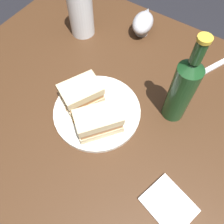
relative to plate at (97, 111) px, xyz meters
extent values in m
plane|color=black|center=(0.09, 0.02, -0.78)|extent=(6.00, 6.00, 0.00)
cube|color=#422816|center=(0.09, 0.02, -0.39)|extent=(1.18, 0.92, 0.77)
cylinder|color=silver|center=(0.00, 0.00, 0.00)|extent=(0.24, 0.24, 0.01)
cube|color=beige|center=(-0.05, 0.00, 0.02)|extent=(0.12, 0.13, 0.02)
cube|color=#B27A4C|center=(-0.05, 0.00, 0.04)|extent=(0.11, 0.12, 0.02)
cube|color=beige|center=(-0.05, 0.00, 0.06)|extent=(0.12, 0.13, 0.02)
cube|color=beige|center=(0.03, -0.04, 0.02)|extent=(0.13, 0.13, 0.02)
cube|color=#B27A4C|center=(0.03, -0.04, 0.04)|extent=(0.12, 0.13, 0.02)
cube|color=beige|center=(0.03, -0.04, 0.06)|extent=(0.13, 0.13, 0.02)
cube|color=#B77F33|center=(-0.02, -0.03, 0.01)|extent=(0.04, 0.02, 0.01)
cube|color=#B77F33|center=(-0.02, -0.05, 0.01)|extent=(0.05, 0.04, 0.02)
cube|color=#AD702D|center=(-0.05, -0.03, 0.02)|extent=(0.04, 0.03, 0.02)
cube|color=gold|center=(-0.03, -0.01, 0.02)|extent=(0.03, 0.05, 0.02)
cylinder|color=white|center=(-0.23, 0.24, 0.07)|extent=(0.08, 0.08, 0.15)
cylinder|color=#C67014|center=(-0.23, 0.24, 0.02)|extent=(0.07, 0.07, 0.06)
cylinder|color=#B7B7BC|center=(-0.06, 0.35, 0.00)|extent=(0.04, 0.04, 0.02)
ellipsoid|color=#B7B7BC|center=(-0.06, 0.35, 0.04)|extent=(0.09, 0.11, 0.06)
ellipsoid|color=#381E0F|center=(-0.06, 0.35, 0.04)|extent=(0.07, 0.09, 0.02)
cone|color=#B7B7BC|center=(-0.07, 0.40, 0.05)|extent=(0.03, 0.03, 0.02)
cylinder|color=#19421E|center=(0.18, 0.12, 0.09)|extent=(0.06, 0.06, 0.18)
cone|color=#19421E|center=(0.18, 0.12, 0.19)|extent=(0.06, 0.06, 0.02)
cylinder|color=#19421E|center=(0.18, 0.12, 0.23)|extent=(0.03, 0.03, 0.06)
cylinder|color=gold|center=(0.18, 0.12, 0.26)|extent=(0.03, 0.03, 0.01)
cube|color=white|center=(0.28, -0.11, 0.00)|extent=(0.13, 0.12, 0.01)
cube|color=silver|center=(0.21, 0.34, 0.00)|extent=(0.09, 0.17, 0.01)
camera|label=1|loc=(0.22, -0.25, 0.56)|focal=37.27mm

